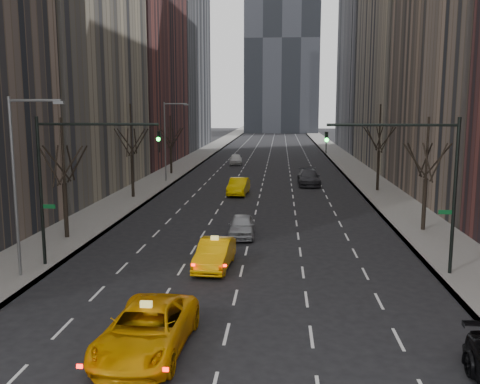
# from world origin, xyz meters

# --- Properties ---
(sidewalk_left) EXTENTS (4.50, 320.00, 0.15)m
(sidewalk_left) POSITION_xyz_m (-12.25, 70.00, 0.07)
(sidewalk_left) COLOR slate
(sidewalk_left) RESTS_ON ground
(sidewalk_right) EXTENTS (4.50, 320.00, 0.15)m
(sidewalk_right) POSITION_xyz_m (12.25, 70.00, 0.07)
(sidewalk_right) COLOR slate
(sidewalk_right) RESTS_ON ground
(bld_left_far) EXTENTS (14.00, 28.00, 44.00)m
(bld_left_far) POSITION_xyz_m (-21.50, 66.00, 22.00)
(bld_left_far) COLOR brown
(bld_left_far) RESTS_ON ground
(bld_left_deep) EXTENTS (14.00, 30.00, 60.00)m
(bld_left_deep) POSITION_xyz_m (-21.50, 96.00, 30.00)
(bld_left_deep) COLOR slate
(bld_left_deep) RESTS_ON ground
(bld_right_deep) EXTENTS (14.00, 30.00, 58.00)m
(bld_right_deep) POSITION_xyz_m (21.50, 95.00, 29.00)
(bld_right_deep) COLOR slate
(bld_right_deep) RESTS_ON ground
(tree_lw_b) EXTENTS (3.36, 3.50, 7.82)m
(tree_lw_b) POSITION_xyz_m (-12.00, 18.00, 3.72)
(tree_lw_b) COLOR black
(tree_lw_b) RESTS_ON ground
(tree_lw_c) EXTENTS (3.36, 3.50, 8.74)m
(tree_lw_c) POSITION_xyz_m (-12.00, 34.00, 4.04)
(tree_lw_c) COLOR black
(tree_lw_c) RESTS_ON ground
(tree_lw_d) EXTENTS (3.36, 3.50, 7.36)m
(tree_lw_d) POSITION_xyz_m (-12.00, 52.00, 3.56)
(tree_lw_d) COLOR black
(tree_lw_d) RESTS_ON ground
(tree_rw_b) EXTENTS (3.36, 3.50, 7.82)m
(tree_rw_b) POSITION_xyz_m (12.00, 22.00, 3.72)
(tree_rw_b) COLOR black
(tree_rw_b) RESTS_ON ground
(tree_rw_c) EXTENTS (3.36, 3.50, 8.74)m
(tree_rw_c) POSITION_xyz_m (12.00, 40.00, 4.04)
(tree_rw_c) COLOR black
(tree_rw_c) RESTS_ON ground
(traffic_mast_left) EXTENTS (6.69, 0.39, 8.00)m
(traffic_mast_left) POSITION_xyz_m (-9.11, 12.00, 5.49)
(traffic_mast_left) COLOR black
(traffic_mast_left) RESTS_ON ground
(traffic_mast_right) EXTENTS (6.69, 0.39, 8.00)m
(traffic_mast_right) POSITION_xyz_m (9.11, 12.00, 5.49)
(traffic_mast_right) COLOR black
(traffic_mast_right) RESTS_ON ground
(streetlight_near) EXTENTS (2.83, 0.22, 9.00)m
(streetlight_near) POSITION_xyz_m (-10.84, 10.00, 5.62)
(streetlight_near) COLOR slate
(streetlight_near) RESTS_ON ground
(streetlight_far) EXTENTS (2.83, 0.22, 9.00)m
(streetlight_far) POSITION_xyz_m (-10.84, 45.00, 5.62)
(streetlight_far) COLOR slate
(streetlight_far) RESTS_ON ground
(taxi_suv) EXTENTS (3.06, 6.17, 1.68)m
(taxi_suv) POSITION_xyz_m (-2.67, 2.25, 0.84)
(taxi_suv) COLOR #E89A04
(taxi_suv) RESTS_ON ground
(taxi_sedan) EXTENTS (1.95, 4.82, 1.56)m
(taxi_sedan) POSITION_xyz_m (-1.49, 12.44, 0.78)
(taxi_sedan) COLOR #FFAE05
(taxi_sedan) RESTS_ON ground
(silver_sedan_ahead) EXTENTS (1.85, 4.32, 1.45)m
(silver_sedan_ahead) POSITION_xyz_m (-0.56, 19.62, 0.73)
(silver_sedan_ahead) COLOR #9FA2A7
(silver_sedan_ahead) RESTS_ON ground
(far_taxi) EXTENTS (2.05, 5.08, 1.64)m
(far_taxi) POSITION_xyz_m (-2.12, 36.85, 0.82)
(far_taxi) COLOR yellow
(far_taxi) RESTS_ON ground
(far_suv_grey) EXTENTS (2.49, 5.93, 1.71)m
(far_suv_grey) POSITION_xyz_m (5.16, 43.89, 0.85)
(far_suv_grey) COLOR #2D2C31
(far_suv_grey) RESTS_ON ground
(far_car_white) EXTENTS (2.23, 4.79, 1.59)m
(far_car_white) POSITION_xyz_m (-4.73, 64.50, 0.79)
(far_car_white) COLOR silver
(far_car_white) RESTS_ON ground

